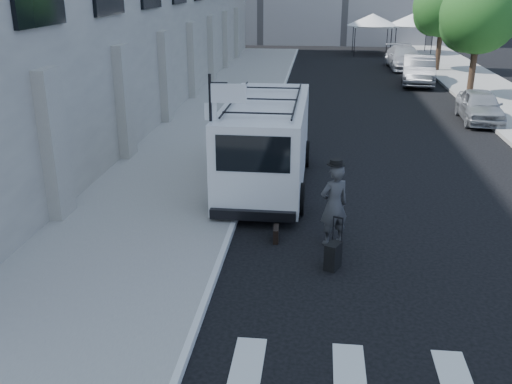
% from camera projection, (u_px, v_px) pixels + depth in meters
% --- Properties ---
extents(ground, '(120.00, 120.00, 0.00)m').
position_uv_depth(ground, '(313.00, 286.00, 11.33)').
color(ground, black).
rests_on(ground, ground).
extents(sidewalk_left, '(4.50, 48.00, 0.15)m').
position_uv_depth(sidewalk_left, '(228.00, 108.00, 26.64)').
color(sidewalk_left, gray).
rests_on(sidewalk_left, ground).
extents(sidewalk_right, '(4.00, 56.00, 0.15)m').
position_uv_depth(sidewalk_right, '(497.00, 98.00, 29.00)').
color(sidewalk_right, gray).
rests_on(sidewalk_right, ground).
extents(sign_pole, '(1.03, 0.07, 3.50)m').
position_uv_depth(sign_pole, '(220.00, 116.00, 13.63)').
color(sign_pole, black).
rests_on(sign_pole, sidewalk_left).
extents(tree_near, '(3.80, 3.83, 6.03)m').
position_uv_depth(tree_near, '(476.00, 17.00, 27.93)').
color(tree_near, black).
rests_on(tree_near, ground).
extents(tree_far, '(3.80, 3.83, 6.03)m').
position_uv_depth(tree_far, '(441.00, 9.00, 36.31)').
color(tree_far, black).
rests_on(tree_far, ground).
extents(tent_left, '(4.00, 4.00, 3.20)m').
position_uv_depth(tent_left, '(373.00, 20.00, 45.36)').
color(tent_left, black).
rests_on(tent_left, ground).
extents(tent_right, '(4.00, 4.00, 3.20)m').
position_uv_depth(tent_right, '(413.00, 20.00, 45.49)').
color(tent_right, black).
rests_on(tent_right, ground).
extents(businessman, '(0.83, 0.74, 1.91)m').
position_uv_depth(businessman, '(334.00, 205.00, 12.82)').
color(businessman, '#3A3B3D').
rests_on(businessman, ground).
extents(briefcase, '(0.14, 0.44, 0.34)m').
position_uv_depth(briefcase, '(276.00, 234.00, 13.23)').
color(briefcase, black).
rests_on(briefcase, ground).
extents(suitcase, '(0.39, 0.47, 1.11)m').
position_uv_depth(suitcase, '(333.00, 256.00, 11.92)').
color(suitcase, black).
rests_on(suitcase, ground).
extents(cargo_van, '(2.45, 6.78, 2.52)m').
position_uv_depth(cargo_van, '(266.00, 142.00, 16.54)').
color(cargo_van, white).
rests_on(cargo_van, ground).
extents(parked_car_a, '(1.79, 4.03, 1.35)m').
position_uv_depth(parked_car_a, '(480.00, 106.00, 24.24)').
color(parked_car_a, gray).
rests_on(parked_car_a, ground).
extents(parked_car_b, '(2.35, 5.16, 1.64)m').
position_uv_depth(parked_car_b, '(419.00, 70.00, 32.93)').
color(parked_car_b, '#55575C').
rests_on(parked_car_b, ground).
extents(parked_car_c, '(2.35, 5.27, 1.50)m').
position_uv_depth(parked_car_c, '(404.00, 58.00, 38.69)').
color(parked_car_c, '#B1B3B9').
rests_on(parked_car_c, ground).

